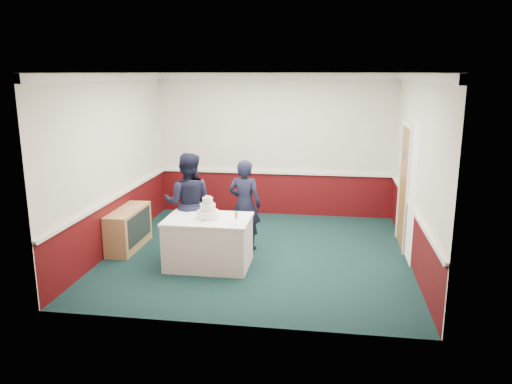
# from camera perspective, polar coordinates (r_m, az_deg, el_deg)

# --- Properties ---
(ground) EXTENTS (5.00, 5.00, 0.00)m
(ground) POSITION_cam_1_polar(r_m,az_deg,el_deg) (8.55, 0.24, -7.03)
(ground) COLOR #112928
(ground) RESTS_ON ground
(room_shell) EXTENTS (5.00, 5.00, 3.00)m
(room_shell) POSITION_cam_1_polar(r_m,az_deg,el_deg) (8.67, 1.35, 6.64)
(room_shell) COLOR silver
(room_shell) RESTS_ON ground
(sideboard) EXTENTS (0.41, 1.20, 0.70)m
(sideboard) POSITION_cam_1_polar(r_m,az_deg,el_deg) (8.99, -14.35, -4.08)
(sideboard) COLOR tan
(sideboard) RESTS_ON ground
(cake_table) EXTENTS (1.32, 0.92, 0.79)m
(cake_table) POSITION_cam_1_polar(r_m,az_deg,el_deg) (7.94, -5.44, -5.68)
(cake_table) COLOR white
(cake_table) RESTS_ON ground
(wedding_cake) EXTENTS (0.35, 0.35, 0.36)m
(wedding_cake) POSITION_cam_1_polar(r_m,az_deg,el_deg) (7.79, -5.52, -2.21)
(wedding_cake) COLOR white
(wedding_cake) RESTS_ON cake_table
(cake_knife) EXTENTS (0.07, 0.22, 0.00)m
(cake_knife) POSITION_cam_1_polar(r_m,az_deg,el_deg) (7.64, -6.08, -3.38)
(cake_knife) COLOR silver
(cake_knife) RESTS_ON cake_table
(champagne_flute) EXTENTS (0.05, 0.05, 0.21)m
(champagne_flute) POSITION_cam_1_polar(r_m,az_deg,el_deg) (7.41, -2.29, -2.74)
(champagne_flute) COLOR silver
(champagne_flute) RESTS_ON cake_table
(person_man) EXTENTS (0.88, 0.72, 1.71)m
(person_man) POSITION_cam_1_polar(r_m,az_deg,el_deg) (8.48, -7.76, -1.27)
(person_man) COLOR black
(person_man) RESTS_ON ground
(person_woman) EXTENTS (0.63, 0.46, 1.58)m
(person_woman) POSITION_cam_1_polar(r_m,az_deg,el_deg) (8.57, -1.30, -1.45)
(person_woman) COLOR black
(person_woman) RESTS_ON ground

